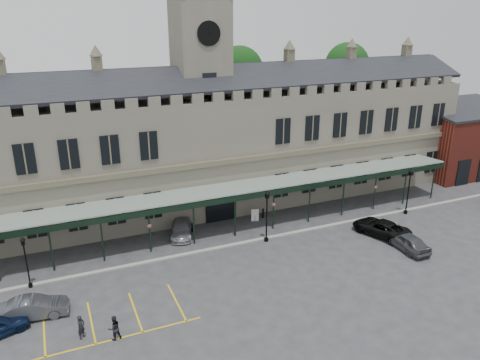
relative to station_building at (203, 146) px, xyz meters
name	(u,v)px	position (x,y,z in m)	size (l,w,h in m)	color
ground	(269,273)	(0.00, -15.91, -6.47)	(140.00, 140.00, 0.00)	#303033
station_building	(203,146)	(0.00, 0.00, 0.00)	(60.00, 10.36, 17.30)	#5B574C
clock_tower	(201,83)	(0.00, 0.09, 6.64)	(5.60, 5.60, 24.80)	#5B574C
canopy	(234,211)	(0.00, -8.45, -4.06)	(50.00, 4.10, 4.30)	#8C9E93
brick_annex	(461,141)	(34.00, -2.94, -2.31)	(12.40, 8.36, 9.23)	maroon
kerb	(242,243)	(0.00, -10.41, -6.41)	(60.00, 0.40, 0.12)	gray
parking_markings	(92,327)	(-14.00, -17.41, -6.47)	(16.00, 6.00, 0.01)	gold
tree_behind_mid	(239,72)	(8.00, 9.09, 6.35)	(6.00, 6.00, 16.00)	#332314
tree_behind_right	(347,66)	(24.00, 9.09, 6.35)	(6.00, 6.00, 16.00)	#332314
lamp_post_left	(26,258)	(-17.79, -10.57, -3.93)	(0.41, 0.41, 4.29)	black
lamp_post_mid	(267,211)	(2.23, -10.84, -3.48)	(0.48, 0.48, 5.04)	black
lamp_post_right	(409,187)	(18.40, -10.96, -3.51)	(0.47, 0.47, 4.99)	black
traffic_cone	(395,224)	(14.99, -13.29, -6.09)	(0.49, 0.49, 0.77)	#E25707
sign_board	(255,215)	(3.10, -6.49, -5.84)	(0.74, 0.25, 1.29)	black
bollard_left	(192,228)	(-3.48, -6.38, -6.01)	(0.16, 0.16, 0.93)	black
bollard_right	(263,213)	(4.21, -6.04, -5.98)	(0.17, 0.17, 0.98)	black
car_left_b	(34,308)	(-17.50, -14.76, -5.72)	(1.59, 4.56, 1.50)	#3E4146
car_taxi	(181,228)	(-4.57, -6.55, -5.79)	(1.89, 4.65, 1.35)	#93959A
car_van	(381,228)	(12.70, -13.95, -5.71)	(2.51, 5.45, 1.51)	black
car_right_a	(407,242)	(13.00, -17.15, -5.69)	(1.83, 4.56, 1.55)	#3E4146
person_a	(81,327)	(-14.71, -18.32, -5.63)	(0.61, 0.40, 1.67)	black
person_b	(114,328)	(-12.76, -19.28, -5.62)	(0.83, 0.65, 1.71)	black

